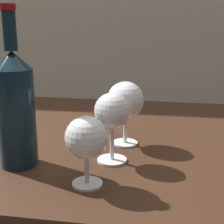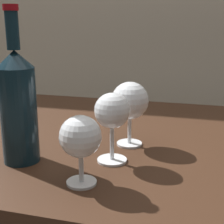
# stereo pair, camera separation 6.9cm
# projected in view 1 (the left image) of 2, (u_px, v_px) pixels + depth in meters

# --- Properties ---
(dining_table) EXTENTS (1.31, 0.79, 0.72)m
(dining_table) POSITION_uv_depth(u_px,v_px,m) (140.00, 170.00, 0.89)
(dining_table) COLOR #382114
(dining_table) RESTS_ON ground_plane
(wine_glass_pinot) EXTENTS (0.08, 0.08, 0.13)m
(wine_glass_pinot) POSITION_uv_depth(u_px,v_px,m) (86.00, 139.00, 0.59)
(wine_glass_pinot) COLOR white
(wine_glass_pinot) RESTS_ON dining_table
(wine_glass_white) EXTENTS (0.07, 0.07, 0.15)m
(wine_glass_white) POSITION_uv_depth(u_px,v_px,m) (112.00, 113.00, 0.69)
(wine_glass_white) COLOR white
(wine_glass_white) RESTS_ON dining_table
(wine_glass_chardonnay) EXTENTS (0.09, 0.09, 0.15)m
(wine_glass_chardonnay) POSITION_uv_depth(u_px,v_px,m) (125.00, 102.00, 0.79)
(wine_glass_chardonnay) COLOR white
(wine_glass_chardonnay) RESTS_ON dining_table
(wine_bottle) EXTENTS (0.08, 0.08, 0.32)m
(wine_bottle) POSITION_uv_depth(u_px,v_px,m) (16.00, 107.00, 0.67)
(wine_bottle) COLOR #0F232D
(wine_bottle) RESTS_ON dining_table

